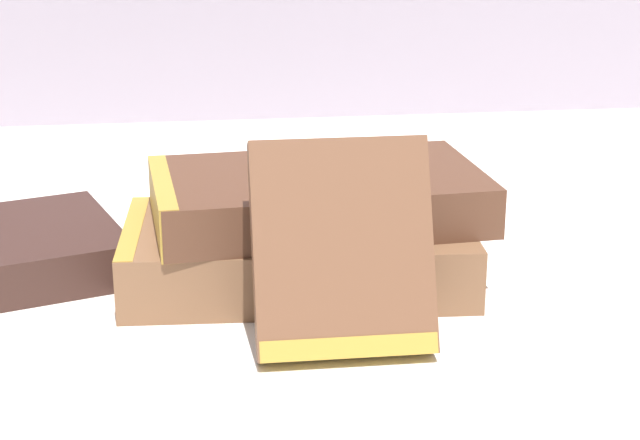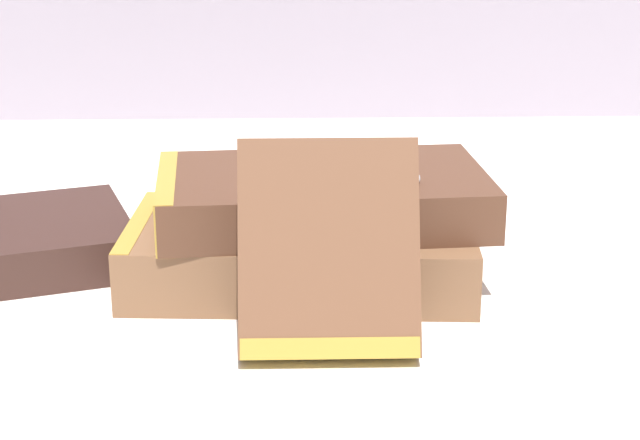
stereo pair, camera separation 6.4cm
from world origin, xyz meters
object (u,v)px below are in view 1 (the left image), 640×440
(book_flat_top, at_px, (309,197))
(book_flat_bottom, at_px, (289,253))
(book_leaning_front, at_px, (346,257))
(pocket_watch, at_px, (378,175))

(book_flat_top, bearing_deg, book_flat_bottom, -161.63)
(book_flat_top, height_order, book_leaning_front, book_leaning_front)
(book_flat_bottom, distance_m, pocket_watch, 0.08)
(book_leaning_front, height_order, pocket_watch, book_leaning_front)
(book_flat_top, bearing_deg, book_leaning_front, -89.86)
(book_flat_bottom, distance_m, book_leaning_front, 0.11)
(book_flat_top, relative_size, pocket_watch, 4.10)
(pocket_watch, bearing_deg, book_flat_bottom, 164.51)
(book_flat_bottom, height_order, book_flat_top, book_flat_top)
(book_flat_bottom, height_order, book_leaning_front, book_leaning_front)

